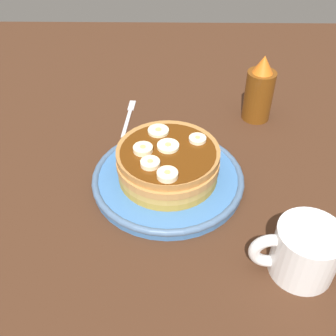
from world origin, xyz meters
TOP-DOWN VIEW (x-y plane):
  - ground_plane at (0.00, 0.00)cm, footprint 140.00×140.00cm
  - plate at (0.00, 0.00)cm, footprint 24.66×24.66cm
  - pancake_stack at (-0.04, -0.16)cm, footprint 16.65×16.84cm
  - banana_slice_0 at (0.04, -0.97)cm, footprint 3.46×3.46cm
  - banana_slice_1 at (-4.65, -2.84)cm, footprint 2.76×2.76cm
  - banana_slice_2 at (1.65, -5.04)cm, footprint 3.45×3.45cm
  - banana_slice_3 at (2.57, 3.29)cm, footprint 2.92×2.92cm
  - banana_slice_4 at (3.84, -0.38)cm, footprint 3.04×3.04cm
  - banana_slice_5 at (0.31, 5.85)cm, footprint 3.06×3.06cm
  - coffee_mug at (-17.34, 16.46)cm, footprint 11.47×8.39cm
  - fork at (8.21, -19.65)cm, footprint 1.87×13.04cm
  - syrup_bottle at (-17.23, -19.69)cm, footprint 5.50×5.50cm

SIDE VIEW (x-z plane):
  - ground_plane at x=0.00cm, z-range -3.00..0.00cm
  - fork at x=8.21cm, z-range 0.00..0.50cm
  - plate at x=0.00cm, z-range 0.08..2.02cm
  - coffee_mug at x=-17.34cm, z-range 0.11..7.64cm
  - pancake_stack at x=-0.04cm, z-range 1.63..6.71cm
  - syrup_bottle at x=-17.23cm, z-range -0.72..12.48cm
  - banana_slice_2 at x=1.65cm, z-range 6.50..7.21cm
  - banana_slice_0 at x=0.04cm, z-range 6.50..7.26cm
  - banana_slice_1 at x=-4.65cm, z-range 6.50..7.30cm
  - banana_slice_3 at x=2.57cm, z-range 6.50..7.45cm
  - banana_slice_4 at x=3.84cm, z-range 6.50..7.53cm
  - banana_slice_5 at x=0.31cm, z-range 6.50..7.57cm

